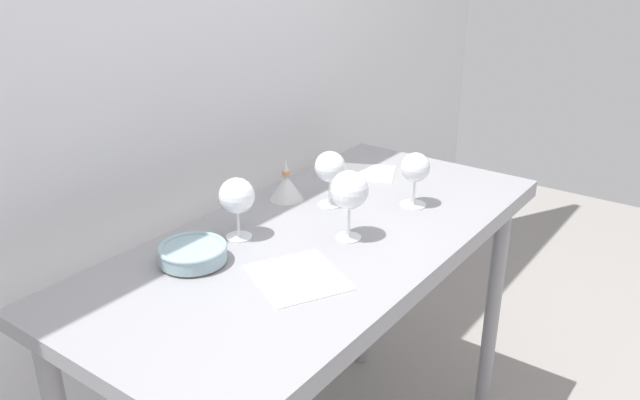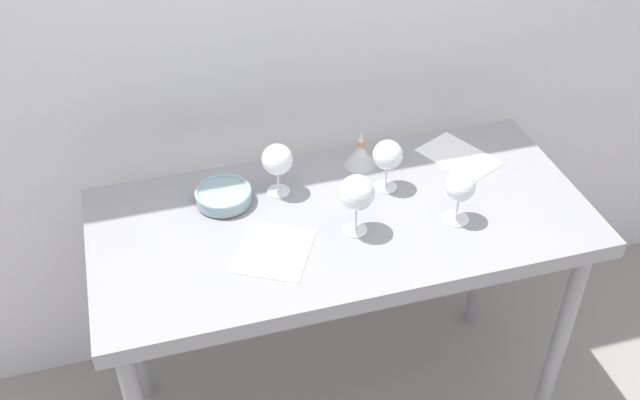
% 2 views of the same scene
% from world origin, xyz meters
% --- Properties ---
extents(back_wall, '(3.80, 0.04, 2.60)m').
position_xyz_m(back_wall, '(0.00, 0.49, 1.30)').
color(back_wall, silver).
rests_on(back_wall, ground_plane).
extents(steel_counter, '(1.40, 0.65, 0.90)m').
position_xyz_m(steel_counter, '(0.00, -0.01, 0.79)').
color(steel_counter, gray).
rests_on(steel_counter, ground_plane).
extents(wine_glass_far_right, '(0.09, 0.09, 0.16)m').
position_xyz_m(wine_glass_far_right, '(0.16, 0.08, 1.01)').
color(wine_glass_far_right, white).
rests_on(wine_glass_far_right, steel_counter).
extents(wine_glass_near_right, '(0.08, 0.08, 0.16)m').
position_xyz_m(wine_glass_near_right, '(0.30, -0.11, 1.01)').
color(wine_glass_near_right, white).
rests_on(wine_glass_near_right, steel_counter).
extents(wine_glass_far_left, '(0.09, 0.09, 0.16)m').
position_xyz_m(wine_glass_far_left, '(-0.15, 0.15, 1.01)').
color(wine_glass_far_left, white).
rests_on(wine_glass_far_left, steel_counter).
extents(wine_glass_near_center, '(0.10, 0.10, 0.18)m').
position_xyz_m(wine_glass_near_center, '(0.02, -0.08, 1.03)').
color(wine_glass_near_center, white).
rests_on(wine_glass_near_center, steel_counter).
extents(tasting_sheet_upper, '(0.24, 0.28, 0.00)m').
position_xyz_m(tasting_sheet_upper, '(0.43, 0.16, 0.90)').
color(tasting_sheet_upper, white).
rests_on(tasting_sheet_upper, steel_counter).
extents(tasting_sheet_lower, '(0.26, 0.27, 0.00)m').
position_xyz_m(tasting_sheet_lower, '(-0.22, -0.10, 0.90)').
color(tasting_sheet_lower, white).
rests_on(tasting_sheet_lower, steel_counter).
extents(tasting_bowl, '(0.16, 0.16, 0.05)m').
position_xyz_m(tasting_bowl, '(-0.31, 0.14, 0.93)').
color(tasting_bowl, '#DBCC66').
rests_on(tasting_bowl, steel_counter).
extents(decanter_funnel, '(0.10, 0.10, 0.12)m').
position_xyz_m(decanter_funnel, '(0.13, 0.21, 0.94)').
color(decanter_funnel, silver).
rests_on(decanter_funnel, steel_counter).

